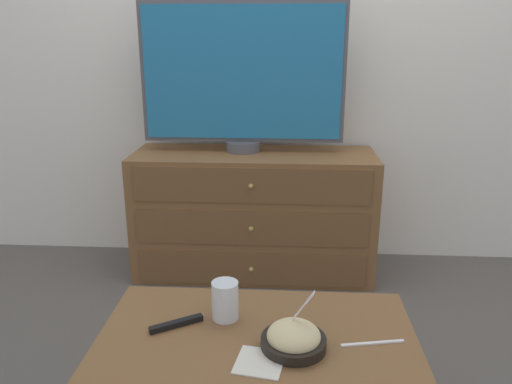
% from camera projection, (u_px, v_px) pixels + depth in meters
% --- Properties ---
extents(ground_plane, '(12.00, 12.00, 0.00)m').
position_uv_depth(ground_plane, '(280.00, 251.00, 2.96)').
color(ground_plane, '#56514C').
extents(wall_back, '(12.00, 0.05, 2.60)m').
position_uv_depth(wall_back, '(283.00, 21.00, 2.60)').
color(wall_back, white).
rests_on(wall_back, ground_plane).
extents(dresser, '(1.24, 0.45, 0.65)m').
position_uv_depth(dresser, '(254.00, 213.00, 2.64)').
color(dresser, brown).
rests_on(dresser, ground_plane).
extents(tv, '(1.02, 0.18, 0.74)m').
position_uv_depth(tv, '(243.00, 77.00, 2.48)').
color(tv, '#515156').
rests_on(tv, dresser).
extents(coffee_table, '(0.91, 0.53, 0.40)m').
position_uv_depth(coffee_table, '(257.00, 352.00, 1.44)').
color(coffee_table, brown).
rests_on(coffee_table, ground_plane).
extents(takeout_bowl, '(0.18, 0.18, 0.16)m').
position_uv_depth(takeout_bowl, '(294.00, 338.00, 1.36)').
color(takeout_bowl, black).
rests_on(takeout_bowl, coffee_table).
extents(drink_cup, '(0.08, 0.08, 0.12)m').
position_uv_depth(drink_cup, '(225.00, 303.00, 1.50)').
color(drink_cup, '#9E6638').
rests_on(drink_cup, coffee_table).
extents(napkin, '(0.14, 0.14, 0.00)m').
position_uv_depth(napkin, '(260.00, 362.00, 1.30)').
color(napkin, silver).
rests_on(napkin, coffee_table).
extents(knife, '(0.18, 0.04, 0.01)m').
position_uv_depth(knife, '(372.00, 343.00, 1.38)').
color(knife, white).
rests_on(knife, coffee_table).
extents(remote_control, '(0.15, 0.10, 0.02)m').
position_uv_depth(remote_control, '(176.00, 324.00, 1.46)').
color(remote_control, black).
rests_on(remote_control, coffee_table).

